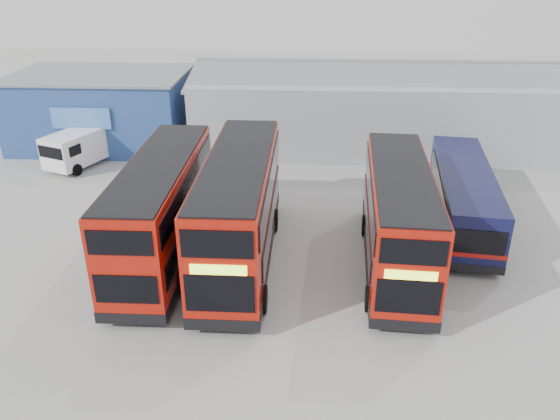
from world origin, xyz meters
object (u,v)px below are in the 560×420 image
object	(u,v)px
single_decker_blue	(463,197)
panel_van	(82,145)
double_decker_centre	(240,211)
double_decker_left	(163,211)
office_block	(103,108)
maintenance_shed	(403,105)
double_decker_right	(398,220)

from	to	relation	value
single_decker_blue	panel_van	world-z (taller)	single_decker_blue
double_decker_centre	panel_van	distance (m)	16.90
double_decker_left	office_block	bearing A→B (deg)	-63.07
maintenance_shed	double_decker_left	world-z (taller)	maintenance_shed
maintenance_shed	single_decker_blue	xyz separation A→B (m)	(1.03, -14.27, -1.11)
maintenance_shed	double_decker_centre	xyz separation A→B (m)	(-9.98, -18.52, -0.13)
maintenance_shed	single_decker_blue	size ratio (longest dim) A/B	2.69
single_decker_blue	office_block	bearing A→B (deg)	-20.71
double_decker_right	single_decker_blue	xyz separation A→B (m)	(4.00, 4.35, -0.78)
office_block	double_decker_right	xyz separation A→B (m)	(19.03, -16.61, -0.31)
office_block	single_decker_blue	bearing A→B (deg)	-28.03
double_decker_centre	double_decker_right	world-z (taller)	double_decker_centre
maintenance_shed	double_decker_right	xyz separation A→B (m)	(-2.97, -18.62, -0.33)
double_decker_left	double_decker_right	size ratio (longest dim) A/B	1.03
maintenance_shed	panel_van	xyz separation A→B (m)	(-21.95, -6.65, -1.28)
office_block	double_decker_centre	distance (m)	20.43
double_decker_centre	double_decker_right	size ratio (longest dim) A/B	1.08
maintenance_shed	double_decker_left	bearing A→B (deg)	-126.01
double_decker_right	panel_van	bearing A→B (deg)	151.30
maintenance_shed	double_decker_left	xyz separation A→B (m)	(-13.48, -18.54, -0.24)
office_block	maintenance_shed	world-z (taller)	maintenance_shed
maintenance_shed	double_decker_right	distance (m)	18.85
single_decker_blue	double_decker_right	bearing A→B (deg)	54.70
double_decker_left	double_decker_centre	bearing A→B (deg)	180.00
office_block	double_decker_right	world-z (taller)	office_block
maintenance_shed	office_block	bearing A→B (deg)	-174.79
double_decker_right	double_decker_left	bearing A→B (deg)	-176.88
double_decker_left	single_decker_blue	size ratio (longest dim) A/B	1.00
office_block	double_decker_centre	world-z (taller)	office_block
maintenance_shed	double_decker_right	size ratio (longest dim) A/B	2.79
office_block	panel_van	distance (m)	4.82
double_decker_left	double_decker_right	bearing A→B (deg)	179.28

